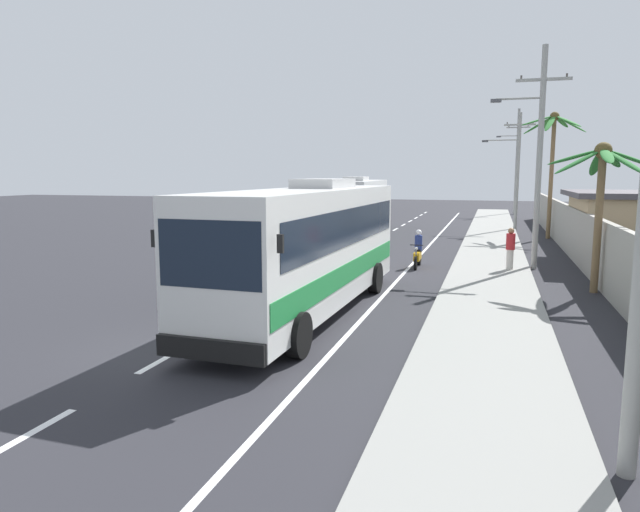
% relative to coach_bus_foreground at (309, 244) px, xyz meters
% --- Properties ---
extents(ground_plane, '(160.00, 160.00, 0.00)m').
position_rel_coach_bus_foreground_xyz_m(ground_plane, '(-1.75, -4.31, -2.02)').
color(ground_plane, '#28282D').
extents(sidewalk_kerb, '(3.20, 90.00, 0.14)m').
position_rel_coach_bus_foreground_xyz_m(sidewalk_kerb, '(5.05, 5.69, -1.95)').
color(sidewalk_kerb, gray).
rests_on(sidewalk_kerb, ground).
extents(lane_markings, '(3.57, 71.62, 0.01)m').
position_rel_coach_bus_foreground_xyz_m(lane_markings, '(0.36, 10.62, -2.02)').
color(lane_markings, white).
rests_on(lane_markings, ground).
extents(boundary_wall, '(0.24, 60.00, 2.42)m').
position_rel_coach_bus_foreground_xyz_m(boundary_wall, '(8.85, 9.69, -0.81)').
color(boundary_wall, '#9E998E').
rests_on(boundary_wall, ground).
extents(coach_bus_foreground, '(3.12, 11.56, 3.90)m').
position_rel_coach_bus_foreground_xyz_m(coach_bus_foreground, '(0.00, 0.00, 0.00)').
color(coach_bus_foreground, silver).
rests_on(coach_bus_foreground, ground).
extents(coach_bus_far_lane, '(3.45, 12.14, 3.87)m').
position_rel_coach_bus_foreground_xyz_m(coach_bus_far_lane, '(-3.73, 22.67, -0.01)').
color(coach_bus_far_lane, white).
rests_on(coach_bus_far_lane, ground).
extents(motorcycle_beside_bus, '(0.56, 1.96, 1.64)m').
position_rel_coach_bus_foreground_xyz_m(motorcycle_beside_bus, '(2.01, 9.19, -1.36)').
color(motorcycle_beside_bus, black).
rests_on(motorcycle_beside_bus, ground).
extents(pedestrian_near_kerb, '(0.36, 0.36, 1.72)m').
position_rel_coach_bus_foreground_xyz_m(pedestrian_near_kerb, '(5.82, 8.87, -0.98)').
color(pedestrian_near_kerb, beige).
rests_on(pedestrian_near_kerb, sidewalk_kerb).
extents(utility_pole_mid, '(3.14, 0.24, 9.24)m').
position_rel_coach_bus_foreground_xyz_m(utility_pole_mid, '(6.77, 10.14, 2.90)').
color(utility_pole_mid, '#9E9E99').
rests_on(utility_pole_mid, ground).
extents(utility_pole_far, '(3.60, 0.24, 8.32)m').
position_rel_coach_bus_foreground_xyz_m(utility_pole_far, '(6.53, 27.74, 2.47)').
color(utility_pole_far, '#9E9E99').
rests_on(utility_pole_far, ground).
extents(utility_pole_distant, '(3.18, 0.24, 10.43)m').
position_rel_coach_bus_foreground_xyz_m(utility_pole_distant, '(7.08, 45.34, 3.48)').
color(utility_pole_distant, '#9E9E99').
rests_on(utility_pole_distant, ground).
extents(palm_nearest, '(3.89, 3.74, 7.82)m').
position_rel_coach_bus_foreground_xyz_m(palm_nearest, '(8.42, 22.86, 3.91)').
color(palm_nearest, brown).
rests_on(palm_nearest, ground).
extents(palm_second, '(3.47, 3.41, 5.09)m').
position_rel_coach_bus_foreground_xyz_m(palm_second, '(8.51, 5.58, 1.91)').
color(palm_second, brown).
rests_on(palm_second, ground).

